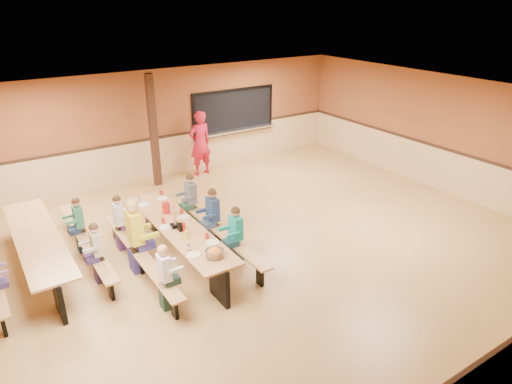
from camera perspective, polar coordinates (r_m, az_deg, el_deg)
ground at (r=9.39m, az=-0.76°, el=-7.32°), size 12.00×12.00×0.00m
room_envelope at (r=9.06m, az=-0.79°, el=-3.56°), size 12.04×10.04×3.02m
kitchen_pass_through at (r=14.06m, az=-2.76°, el=9.75°), size 2.78×0.28×1.38m
structural_post at (r=12.40m, az=-12.69°, el=7.40°), size 0.18×0.18×3.00m
cafeteria_table_main at (r=8.95m, az=-9.48°, el=-5.47°), size 1.91×3.70×0.74m
cafeteria_table_second at (r=9.38m, az=-25.50°, el=-6.20°), size 1.91×3.70×0.74m
seated_child_white_left at (r=7.67m, az=-11.30°, el=-10.46°), size 0.35×0.28×1.17m
seated_adult_yellow at (r=8.70m, az=-14.82°, el=-5.39°), size 0.48×0.39×1.44m
seated_child_grey_left at (r=9.61m, az=-16.68°, el=-3.71°), size 0.35×0.28×1.16m
seated_child_teal_right at (r=8.66m, az=-2.52°, el=-5.61°), size 0.37×0.30×1.20m
seated_child_navy_right at (r=9.36m, az=-5.39°, el=-3.21°), size 0.39×0.32×1.24m
seated_child_char_right at (r=10.20m, az=-8.10°, el=-1.10°), size 0.37×0.31×1.22m
seated_child_green_sec at (r=9.76m, az=-21.18°, el=-3.91°), size 0.35×0.28×1.16m
seated_child_tan_sec at (r=8.66m, az=-19.20°, el=-7.24°), size 0.34×0.28×1.15m
standing_woman at (r=13.13m, az=-7.00°, el=6.07°), size 0.72×0.50×1.86m
punch_pitcher at (r=9.38m, az=-11.19°, el=-1.96°), size 0.16×0.16×0.22m
chip_bowl at (r=7.76m, az=-5.19°, el=-7.58°), size 0.32×0.32×0.15m
napkin_dispenser at (r=8.67m, az=-9.42°, el=-4.35°), size 0.10×0.14×0.13m
condiment_mustard at (r=8.36m, az=-8.70°, el=-5.28°), size 0.06×0.06×0.17m
condiment_ketchup at (r=8.63m, az=-9.00°, el=-4.33°), size 0.06×0.06×0.17m
table_paddle at (r=8.78m, az=-10.13°, el=-3.52°), size 0.16×0.16×0.56m
place_settings at (r=8.82m, az=-9.60°, el=-3.93°), size 0.65×3.30×0.11m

